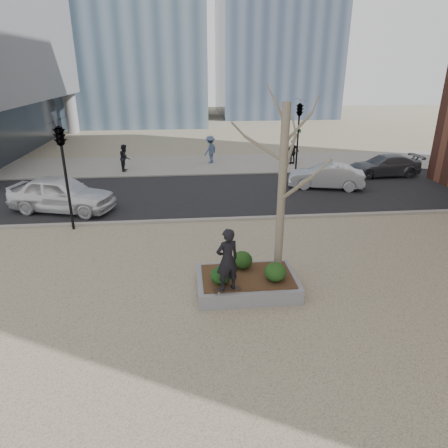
{
  "coord_description": "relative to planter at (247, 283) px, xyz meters",
  "views": [
    {
      "loc": [
        -0.75,
        -10.48,
        6.35
      ],
      "look_at": [
        0.5,
        2.0,
        1.4
      ],
      "focal_mm": 32.0,
      "sensor_mm": 36.0,
      "label": 1
    }
  ],
  "objects": [
    {
      "name": "pedestrian_a",
      "position": [
        -5.59,
        15.59,
        0.65
      ],
      "size": [
        0.66,
        0.84,
        1.71
      ],
      "primitive_type": "imported",
      "rotation": [
        0.0,
        0.0,
        1.56
      ],
      "color": "black",
      "rests_on": "far_sidewalk"
    },
    {
      "name": "traffic_light_near",
      "position": [
        -6.5,
        5.6,
        2.02
      ],
      "size": [
        0.6,
        2.48,
        4.5
      ],
      "primitive_type": null,
      "color": "black",
      "rests_on": "ground"
    },
    {
      "name": "planter",
      "position": [
        0.0,
        0.0,
        0.0
      ],
      "size": [
        3.0,
        2.0,
        0.45
      ],
      "primitive_type": "cube",
      "color": "gray",
      "rests_on": "ground"
    },
    {
      "name": "traffic_light_far",
      "position": [
        5.5,
        14.6,
        2.02
      ],
      "size": [
        0.6,
        2.48,
        4.5
      ],
      "primitive_type": null,
      "color": "black",
      "rests_on": "ground"
    },
    {
      "name": "car_silver",
      "position": [
        6.05,
        10.43,
        0.47
      ],
      "size": [
        4.3,
        2.49,
        1.34
      ],
      "primitive_type": "imported",
      "rotation": [
        0.0,
        0.0,
        4.43
      ],
      "color": "#A3A5AB",
      "rests_on": "street"
    },
    {
      "name": "shrub_middle",
      "position": [
        -0.09,
        0.51,
        0.54
      ],
      "size": [
        0.64,
        0.64,
        0.55
      ],
      "primitive_type": "ellipsoid",
      "color": "#133511",
      "rests_on": "planter_mulch"
    },
    {
      "name": "shrub_right",
      "position": [
        0.77,
        -0.36,
        0.54
      ],
      "size": [
        0.65,
        0.65,
        0.55
      ],
      "primitive_type": "ellipsoid",
      "color": "#103411",
      "rests_on": "planter_mulch"
    },
    {
      "name": "street",
      "position": [
        -1.0,
        10.0,
        -0.21
      ],
      "size": [
        60.0,
        8.0,
        0.02
      ],
      "primitive_type": "cube",
      "color": "black",
      "rests_on": "ground"
    },
    {
      "name": "skateboarder",
      "position": [
        -0.69,
        -0.77,
        1.22
      ],
      "size": [
        0.78,
        0.65,
        1.83
      ],
      "primitive_type": "imported",
      "rotation": [
        0.0,
        0.0,
        3.5
      ],
      "color": "black",
      "rests_on": "skateboard"
    },
    {
      "name": "skateboard",
      "position": [
        -0.69,
        -0.77,
        0.26
      ],
      "size": [
        0.8,
        0.31,
        0.08
      ],
      "primitive_type": null,
      "rotation": [
        0.0,
        0.0,
        0.14
      ],
      "color": "black",
      "rests_on": "planter"
    },
    {
      "name": "far_sidewalk",
      "position": [
        -1.0,
        17.0,
        -0.21
      ],
      "size": [
        60.0,
        6.0,
        0.02
      ],
      "primitive_type": "cube",
      "color": "gray",
      "rests_on": "ground"
    },
    {
      "name": "car_third",
      "position": [
        10.56,
        12.72,
        0.44
      ],
      "size": [
        4.46,
        1.89,
        1.29
      ],
      "primitive_type": "imported",
      "rotation": [
        0.0,
        0.0,
        4.73
      ],
      "color": "#50545C",
      "rests_on": "street"
    },
    {
      "name": "police_car",
      "position": [
        -7.5,
        7.94,
        0.63
      ],
      "size": [
        5.24,
        3.26,
        1.66
      ],
      "primitive_type": "imported",
      "rotation": [
        0.0,
        0.0,
        1.29
      ],
      "color": "white",
      "rests_on": "street"
    },
    {
      "name": "sycamore_tree",
      "position": [
        1.0,
        0.3,
        3.56
      ],
      "size": [
        2.8,
        2.8,
        6.6
      ],
      "primitive_type": null,
      "color": "gray",
      "rests_on": "planter_mulch"
    },
    {
      "name": "shrub_left",
      "position": [
        -0.83,
        -0.36,
        0.52
      ],
      "size": [
        0.61,
        0.61,
        0.52
      ],
      "primitive_type": "ellipsoid",
      "color": "#113513",
      "rests_on": "planter_mulch"
    },
    {
      "name": "pedestrian_b",
      "position": [
        0.07,
        17.32,
        0.75
      ],
      "size": [
        1.31,
        1.4,
        1.9
      ],
      "primitive_type": "imported",
      "rotation": [
        0.0,
        0.0,
        4.05
      ],
      "color": "#45597D",
      "rests_on": "far_sidewalk"
    },
    {
      "name": "pedestrian_c",
      "position": [
        5.75,
        16.47,
        0.62
      ],
      "size": [
        1.04,
        0.68,
        1.65
      ],
      "primitive_type": "imported",
      "rotation": [
        0.0,
        0.0,
        3.45
      ],
      "color": "black",
      "rests_on": "far_sidewalk"
    },
    {
      "name": "ground",
      "position": [
        -1.0,
        0.0,
        -0.23
      ],
      "size": [
        120.0,
        120.0,
        0.0
      ],
      "primitive_type": "plane",
      "color": "tan",
      "rests_on": "ground"
    },
    {
      "name": "planter_mulch",
      "position": [
        0.0,
        0.0,
        0.25
      ],
      "size": [
        2.7,
        1.7,
        0.04
      ],
      "primitive_type": "cube",
      "color": "#382314",
      "rests_on": "planter"
    }
  ]
}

